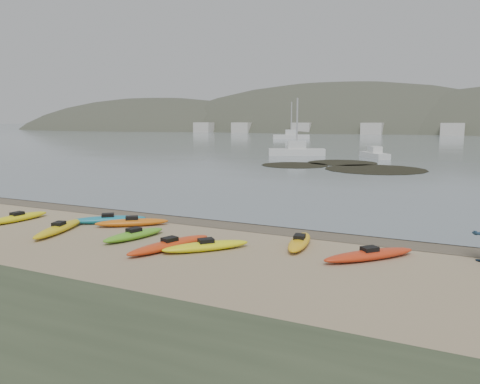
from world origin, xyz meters
The scene contains 7 objects.
ground centered at (0.00, 0.00, 0.00)m, with size 600.00×600.00×0.00m, color tan.
wet_sand centered at (0.00, -0.30, 0.00)m, with size 60.00×60.00×0.00m, color brown.
water centered at (0.00, 300.00, 0.01)m, with size 1200.00×1200.00×0.00m, color slate.
kayaks centered at (-0.57, -3.58, 0.17)m, with size 22.15×8.15×0.34m.
kelp_mats centered at (-2.01, 29.44, 0.03)m, with size 17.07×14.63×0.04m.
moored_boats centered at (4.49, 85.71, 0.58)m, with size 88.71×86.84×1.30m.
far_town centered at (6.00, 145.00, 2.00)m, with size 199.00×5.00×4.00m.
Camera 1 is at (9.40, -19.44, 4.81)m, focal length 35.00 mm.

